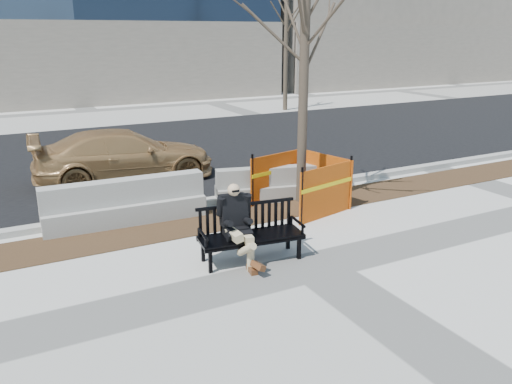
% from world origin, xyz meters
% --- Properties ---
extents(ground, '(120.00, 120.00, 0.00)m').
position_xyz_m(ground, '(0.00, 0.00, 0.00)').
color(ground, beige).
rests_on(ground, ground).
extents(mulch_strip, '(40.00, 1.20, 0.02)m').
position_xyz_m(mulch_strip, '(0.00, 2.60, 0.00)').
color(mulch_strip, '#47301C').
rests_on(mulch_strip, ground).
extents(asphalt_street, '(60.00, 10.40, 0.01)m').
position_xyz_m(asphalt_street, '(0.00, 8.80, 0.00)').
color(asphalt_street, black).
rests_on(asphalt_street, ground).
extents(curb, '(60.00, 0.25, 0.12)m').
position_xyz_m(curb, '(0.00, 3.55, 0.06)').
color(curb, '#9E9B93').
rests_on(curb, ground).
extents(bench, '(1.75, 0.82, 0.90)m').
position_xyz_m(bench, '(-0.76, 0.65, 0.00)').
color(bench, black).
rests_on(bench, ground).
extents(seated_man, '(0.65, 0.95, 1.25)m').
position_xyz_m(seated_man, '(-0.99, 0.72, 0.00)').
color(seated_man, black).
rests_on(seated_man, ground).
extents(tree_fence, '(2.71, 2.71, 5.62)m').
position_xyz_m(tree_fence, '(1.30, 2.45, 0.00)').
color(tree_fence, '#E75D0E').
rests_on(tree_fence, ground).
extents(sedan, '(4.38, 2.03, 1.24)m').
position_xyz_m(sedan, '(-1.36, 6.20, 0.00)').
color(sedan, '#9F7443').
rests_on(sedan, ground).
extents(jersey_barrier_left, '(3.04, 0.71, 0.87)m').
position_xyz_m(jersey_barrier_left, '(-2.10, 3.26, 0.00)').
color(jersey_barrier_left, '#9D9A93').
rests_on(jersey_barrier_left, ground).
extents(jersey_barrier_right, '(2.65, 1.14, 0.75)m').
position_xyz_m(jersey_barrier_right, '(1.13, 3.15, 0.00)').
color(jersey_barrier_right, gray).
rests_on(jersey_barrier_right, ground).
extents(far_tree_right, '(2.99, 2.99, 6.13)m').
position_xyz_m(far_tree_right, '(8.19, 14.66, 0.00)').
color(far_tree_right, '#4E4132').
rests_on(far_tree_right, ground).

